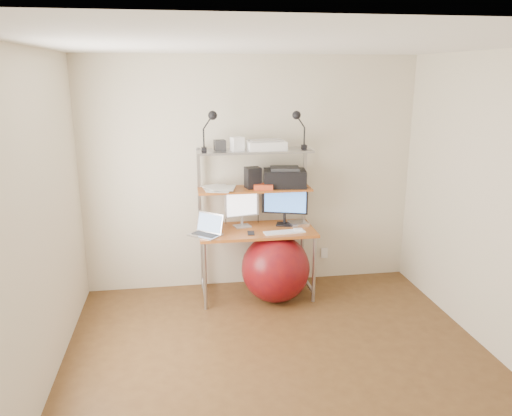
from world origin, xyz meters
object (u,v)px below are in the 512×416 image
(monitor_black, at_px, (285,202))
(monitor_silver, at_px, (242,206))
(printer, at_px, (285,177))
(exercise_ball, at_px, (276,268))
(laptop, at_px, (207,230))

(monitor_black, bearing_deg, monitor_silver, -162.64)
(printer, bearing_deg, monitor_black, -84.16)
(monitor_black, bearing_deg, exercise_ball, -100.26)
(printer, bearing_deg, exercise_ball, -108.23)
(monitor_silver, bearing_deg, exercise_ball, -55.79)
(exercise_ball, bearing_deg, printer, 63.96)
(laptop, relative_size, printer, 0.83)
(monitor_silver, relative_size, printer, 0.88)
(laptop, bearing_deg, printer, 57.70)
(monitor_black, distance_m, printer, 0.26)
(laptop, height_order, printer, printer)
(monitor_silver, distance_m, laptop, 0.47)
(printer, distance_m, exercise_ball, 0.96)
(laptop, bearing_deg, exercise_ball, 36.77)
(monitor_silver, bearing_deg, printer, -11.09)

